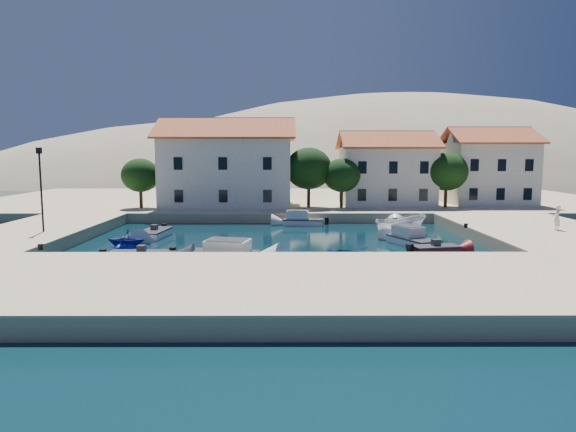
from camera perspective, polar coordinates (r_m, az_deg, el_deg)
The scene contains 23 objects.
ground at distance 30.56m, azimuth -1.32°, elevation -5.86°, with size 400.00×400.00×0.00m, color black.
quay_south at distance 24.62m, azimuth -1.60°, elevation -7.81°, with size 52.00×12.00×1.00m, color #C5B286.
quay_east at distance 44.93m, azimuth 26.12°, elevation -1.81°, with size 11.00×20.00×1.00m, color #C5B286.
quay_west at distance 44.81m, azimuth -26.13°, elevation -1.83°, with size 8.00×20.00×1.00m, color #C5B286.
quay_north at distance 68.10m, azimuth 1.01°, elevation 1.63°, with size 80.00×36.00×1.00m, color #C5B286.
hills at distance 157.63m, azimuth 7.16°, elevation -4.18°, with size 254.00×176.00×99.00m.
building_left at distance 58.19m, azimuth -6.73°, elevation 6.05°, with size 14.70×9.45×9.70m.
building_mid at distance 59.91m, azimuth 10.84°, elevation 5.32°, with size 10.50×8.40×8.30m.
building_right at distance 64.23m, azimuth 21.29°, elevation 5.29°, with size 9.45×8.40×8.80m.
trees at distance 55.43m, azimuth 3.89°, elevation 4.91°, with size 37.30×5.30×6.45m.
lamppost at distance 41.97m, azimuth -25.78°, elevation 3.49°, with size 0.35×0.25×6.22m.
bollards at distance 34.20m, azimuth 3.51°, elevation -2.54°, with size 29.36×9.56×0.30m.
motorboat_grey_sw at distance 33.71m, azimuth -15.94°, elevation -4.41°, with size 4.17×1.85×1.25m.
cabin_cruiser_south at distance 32.76m, azimuth -7.87°, elevation -4.21°, with size 5.44×3.17×1.60m.
rowboat_south at distance 32.71m, azimuth 8.31°, elevation -5.08°, with size 3.55×4.97×1.03m, color navy.
motorboat_red_se at distance 36.03m, azimuth 16.09°, elevation -3.69°, with size 3.40×2.06×1.25m.
cabin_cruiser_east at distance 39.09m, azimuth 13.69°, elevation -2.53°, with size 3.35×4.76×1.60m.
boat_east at distance 43.16m, azimuth 12.39°, elevation -2.26°, with size 1.89×5.03×1.94m, color white.
motorboat_white_ne at distance 47.20m, azimuth 11.80°, elevation -1.11°, with size 2.49×3.96×1.25m.
rowboat_west at distance 39.36m, azimuth -17.53°, elevation -3.30°, with size 2.39×2.76×1.46m, color navy.
motorboat_white_west at distance 43.18m, azimuth -14.61°, elevation -1.92°, with size 2.18×4.23×1.25m.
cabin_cruiser_north at distance 48.78m, azimuth 1.68°, elevation -0.49°, with size 4.02×2.07×1.60m.
pedestrian at distance 44.01m, azimuth 27.71°, elevation -0.16°, with size 0.69×0.45×1.89m, color white.
Camera 1 is at (0.61, -29.80, 6.75)m, focal length 32.00 mm.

